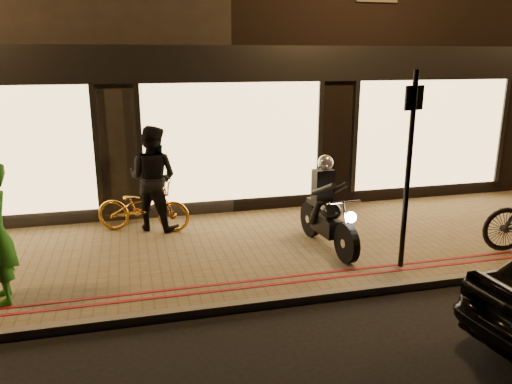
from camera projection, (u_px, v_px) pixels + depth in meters
ground at (293, 306)px, 6.82m from camera, size 90.00×90.00×0.00m
sidewalk at (257, 249)px, 8.68m from camera, size 50.00×4.00×0.12m
kerb_stone at (292, 300)px, 6.85m from camera, size 50.00×0.14×0.12m
red_kerb_lines at (282, 280)px, 7.30m from camera, size 50.00×0.26×0.01m
building_row at (196, 21)px, 14.11m from camera, size 48.00×10.11×8.50m
motorcycle at (327, 213)px, 8.43m from camera, size 0.61×1.94×1.59m
sign_post at (409, 161)px, 7.38m from camera, size 0.34×0.13×3.00m
bicycle_gold at (143, 207)px, 9.28m from camera, size 1.85×1.13×0.92m
person_dark at (153, 178)px, 9.28m from camera, size 1.20×1.12×1.96m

